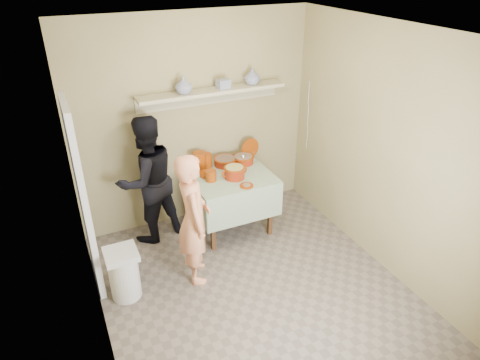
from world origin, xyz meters
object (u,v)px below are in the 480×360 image
person_cook (194,219)px  serving_table (229,182)px  person_helper (147,180)px  cazuela_rice (235,171)px  trash_bin (124,274)px

person_cook → serving_table: person_cook is taller
person_helper → cazuela_rice: (0.97, -0.33, 0.06)m
person_helper → cazuela_rice: 1.03m
person_cook → serving_table: (0.72, 0.73, -0.09)m
person_helper → trash_bin: 1.18m
cazuela_rice → serving_table: bearing=95.5°
serving_table → cazuela_rice: bearing=-84.5°
person_helper → serving_table: size_ratio=1.62×
person_cook → person_helper: 0.96m
serving_table → trash_bin: bearing=-154.0°
person_helper → cazuela_rice: bearing=144.0°
cazuela_rice → trash_bin: size_ratio=0.59×
cazuela_rice → trash_bin: (-1.49, -0.59, -0.56)m
serving_table → trash_bin: (-1.48, -0.72, -0.36)m
person_cook → cazuela_rice: person_cook is taller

